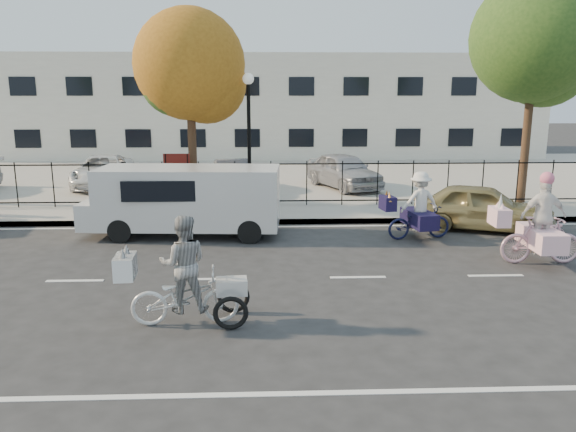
{
  "coord_description": "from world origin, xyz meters",
  "views": [
    {
      "loc": [
        1.06,
        -11.39,
        3.89
      ],
      "look_at": [
        1.54,
        1.2,
        1.1
      ],
      "focal_mm": 35.0,
      "sensor_mm": 36.0,
      "label": 1
    }
  ],
  "objects_px": {
    "white_van": "(186,198)",
    "lamppost": "(249,117)",
    "lot_car_b": "(103,171)",
    "lot_car_c": "(233,176)",
    "gold_sedan": "(482,207)",
    "unicorn_bike": "(540,230)",
    "lot_car_d": "(344,170)",
    "zebra_trike": "(185,283)",
    "bull_bike": "(418,212)"
  },
  "relations": [
    {
      "from": "white_van",
      "to": "lamppost",
      "type": "bearing_deg",
      "value": 64.58
    },
    {
      "from": "lamppost",
      "to": "lot_car_b",
      "type": "height_order",
      "value": "lamppost"
    },
    {
      "from": "lot_car_b",
      "to": "lot_car_c",
      "type": "relative_size",
      "value": 1.24
    },
    {
      "from": "lamppost",
      "to": "white_van",
      "type": "distance_m",
      "value": 4.0
    },
    {
      "from": "lot_car_b",
      "to": "gold_sedan",
      "type": "bearing_deg",
      "value": -36.4
    },
    {
      "from": "unicorn_bike",
      "to": "lot_car_d",
      "type": "height_order",
      "value": "unicorn_bike"
    },
    {
      "from": "lot_car_c",
      "to": "lot_car_d",
      "type": "distance_m",
      "value": 4.39
    },
    {
      "from": "zebra_trike",
      "to": "white_van",
      "type": "height_order",
      "value": "zebra_trike"
    },
    {
      "from": "unicorn_bike",
      "to": "lot_car_d",
      "type": "distance_m",
      "value": 10.31
    },
    {
      "from": "unicorn_bike",
      "to": "bull_bike",
      "type": "distance_m",
      "value": 3.21
    },
    {
      "from": "zebra_trike",
      "to": "gold_sedan",
      "type": "height_order",
      "value": "zebra_trike"
    },
    {
      "from": "gold_sedan",
      "to": "zebra_trike",
      "type": "bearing_deg",
      "value": 151.42
    },
    {
      "from": "lamppost",
      "to": "zebra_trike",
      "type": "height_order",
      "value": "lamppost"
    },
    {
      "from": "white_van",
      "to": "lot_car_b",
      "type": "relative_size",
      "value": 1.21
    },
    {
      "from": "lot_car_c",
      "to": "lot_car_d",
      "type": "height_order",
      "value": "lot_car_d"
    },
    {
      "from": "bull_bike",
      "to": "lot_car_b",
      "type": "bearing_deg",
      "value": 42.84
    },
    {
      "from": "white_van",
      "to": "lot_car_d",
      "type": "relative_size",
      "value": 1.33
    },
    {
      "from": "bull_bike",
      "to": "unicorn_bike",
      "type": "bearing_deg",
      "value": -146.61
    },
    {
      "from": "lamppost",
      "to": "lot_car_d",
      "type": "height_order",
      "value": "lamppost"
    },
    {
      "from": "lot_car_c",
      "to": "bull_bike",
      "type": "bearing_deg",
      "value": -62.12
    },
    {
      "from": "zebra_trike",
      "to": "gold_sedan",
      "type": "relative_size",
      "value": 0.57
    },
    {
      "from": "unicorn_bike",
      "to": "white_van",
      "type": "bearing_deg",
      "value": 72.63
    },
    {
      "from": "lamppost",
      "to": "bull_bike",
      "type": "bearing_deg",
      "value": -37.9
    },
    {
      "from": "lot_car_c",
      "to": "zebra_trike",
      "type": "bearing_deg",
      "value": -100.9
    },
    {
      "from": "white_van",
      "to": "unicorn_bike",
      "type": "bearing_deg",
      "value": -15.67
    },
    {
      "from": "lamppost",
      "to": "unicorn_bike",
      "type": "bearing_deg",
      "value": -41.11
    },
    {
      "from": "zebra_trike",
      "to": "unicorn_bike",
      "type": "bearing_deg",
      "value": -72.59
    },
    {
      "from": "gold_sedan",
      "to": "lot_car_c",
      "type": "distance_m",
      "value": 9.48
    },
    {
      "from": "bull_bike",
      "to": "white_van",
      "type": "distance_m",
      "value": 6.33
    },
    {
      "from": "gold_sedan",
      "to": "lot_car_b",
      "type": "height_order",
      "value": "lot_car_b"
    },
    {
      "from": "zebra_trike",
      "to": "lamppost",
      "type": "bearing_deg",
      "value": -10.31
    },
    {
      "from": "gold_sedan",
      "to": "lot_car_c",
      "type": "xyz_separation_m",
      "value": [
        -7.46,
        5.85,
        0.09
      ]
    },
    {
      "from": "lamppost",
      "to": "white_van",
      "type": "height_order",
      "value": "lamppost"
    },
    {
      "from": "lot_car_c",
      "to": "lot_car_d",
      "type": "relative_size",
      "value": 0.89
    },
    {
      "from": "zebra_trike",
      "to": "lot_car_c",
      "type": "relative_size",
      "value": 0.61
    },
    {
      "from": "gold_sedan",
      "to": "lot_car_d",
      "type": "height_order",
      "value": "lot_car_d"
    },
    {
      "from": "gold_sedan",
      "to": "lot_car_b",
      "type": "relative_size",
      "value": 0.87
    },
    {
      "from": "zebra_trike",
      "to": "lot_car_d",
      "type": "relative_size",
      "value": 0.54
    },
    {
      "from": "zebra_trike",
      "to": "unicorn_bike",
      "type": "distance_m",
      "value": 8.29
    },
    {
      "from": "lot_car_b",
      "to": "lot_car_d",
      "type": "distance_m",
      "value": 9.69
    },
    {
      "from": "lamppost",
      "to": "lot_car_c",
      "type": "distance_m",
      "value": 4.04
    },
    {
      "from": "bull_bike",
      "to": "lot_car_b",
      "type": "height_order",
      "value": "bull_bike"
    },
    {
      "from": "bull_bike",
      "to": "lot_car_c",
      "type": "relative_size",
      "value": 0.55
    },
    {
      "from": "lot_car_d",
      "to": "lamppost",
      "type": "bearing_deg",
      "value": -154.84
    },
    {
      "from": "unicorn_bike",
      "to": "white_van",
      "type": "distance_m",
      "value": 8.98
    },
    {
      "from": "zebra_trike",
      "to": "bull_bike",
      "type": "distance_m",
      "value": 7.77
    },
    {
      "from": "white_van",
      "to": "gold_sedan",
      "type": "relative_size",
      "value": 1.39
    },
    {
      "from": "lamppost",
      "to": "unicorn_bike",
      "type": "height_order",
      "value": "lamppost"
    },
    {
      "from": "gold_sedan",
      "to": "lot_car_c",
      "type": "height_order",
      "value": "lot_car_c"
    },
    {
      "from": "lamppost",
      "to": "gold_sedan",
      "type": "xyz_separation_m",
      "value": [
        6.74,
        -2.66,
        -2.45
      ]
    }
  ]
}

